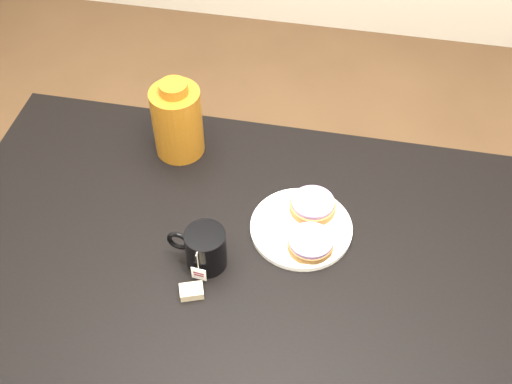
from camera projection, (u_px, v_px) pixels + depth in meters
table at (270, 305)px, 1.32m from camera, size 1.40×0.90×0.75m
plate at (301, 227)px, 1.34m from camera, size 0.21×0.21×0.02m
bagel_back at (313, 205)px, 1.36m from camera, size 0.12×0.12×0.03m
bagel_front at (310, 243)px, 1.29m from camera, size 0.11×0.11×0.03m
mug at (205, 248)px, 1.26m from camera, size 0.13×0.09×0.09m
teabag_pouch at (192, 291)px, 1.23m from camera, size 0.05×0.05×0.02m
bagel_package at (177, 121)px, 1.44m from camera, size 0.11×0.11×0.19m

